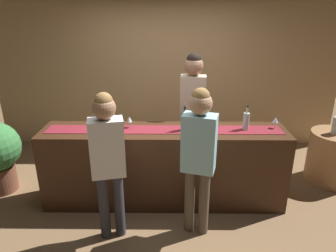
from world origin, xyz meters
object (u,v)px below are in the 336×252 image
at_px(wine_glass_near_customer, 129,120).
at_px(customer_sipping, 199,149).
at_px(customer_browsing, 108,154).
at_px(round_side_table, 332,157).
at_px(wine_bottle_amber, 200,120).
at_px(wine_glass_mid_counter, 275,120).
at_px(wine_bottle_green, 185,122).
at_px(wine_bottle_clear, 246,121).
at_px(wine_glass_far_end, 99,124).
at_px(bartender, 193,103).

distance_m(wine_glass_near_customer, customer_sipping, 1.04).
relative_size(customer_browsing, round_side_table, 2.21).
distance_m(wine_bottle_amber, wine_glass_mid_counter, 0.91).
bearing_deg(wine_bottle_green, round_side_table, 13.90).
bearing_deg(wine_glass_mid_counter, customer_browsing, -158.62).
bearing_deg(customer_browsing, customer_sipping, -7.80).
relative_size(wine_bottle_clear, wine_glass_far_end, 2.10).
bearing_deg(wine_bottle_amber, customer_browsing, -143.67).
relative_size(wine_bottle_green, customer_browsing, 0.19).
height_order(wine_bottle_amber, wine_bottle_clear, same).
height_order(wine_bottle_clear, wine_glass_near_customer, wine_bottle_clear).
distance_m(wine_bottle_amber, wine_bottle_clear, 0.54).
bearing_deg(wine_bottle_green, customer_browsing, -140.00).
bearing_deg(wine_bottle_green, wine_bottle_clear, 2.61).
bearing_deg(customer_sipping, wine_bottle_amber, 99.40).
xyz_separation_m(wine_bottle_clear, wine_glass_near_customer, (-1.41, 0.05, -0.01)).
relative_size(wine_glass_near_customer, customer_browsing, 0.09).
xyz_separation_m(wine_glass_mid_counter, customer_sipping, (-0.98, -0.66, -0.07)).
height_order(wine_bottle_clear, customer_browsing, customer_browsing).
bearing_deg(wine_bottle_clear, wine_glass_mid_counter, 6.55).
relative_size(wine_bottle_green, wine_glass_near_customer, 2.10).
relative_size(wine_bottle_amber, customer_browsing, 0.19).
distance_m(wine_bottle_amber, wine_glass_near_customer, 0.87).
distance_m(wine_bottle_clear, customer_browsing, 1.69).
distance_m(wine_glass_near_customer, wine_glass_mid_counter, 1.77).
xyz_separation_m(wine_glass_mid_counter, bartender, (-0.97, 0.52, 0.06)).
bearing_deg(wine_glass_near_customer, round_side_table, 9.12).
xyz_separation_m(wine_bottle_amber, wine_glass_near_customer, (-0.86, 0.02, -0.01)).
height_order(wine_glass_mid_counter, customer_sipping, customer_sipping).
bearing_deg(customer_sipping, wine_glass_far_end, 170.61).
height_order(bartender, customer_sipping, bartender).
height_order(wine_bottle_clear, round_side_table, wine_bottle_clear).
relative_size(wine_bottle_amber, wine_glass_far_end, 2.10).
xyz_separation_m(wine_bottle_amber, wine_bottle_green, (-0.19, -0.06, 0.00)).
relative_size(wine_bottle_amber, wine_glass_mid_counter, 2.10).
bearing_deg(bartender, wine_bottle_clear, 142.03).
bearing_deg(wine_glass_far_end, wine_bottle_green, 3.29).
relative_size(wine_bottle_green, wine_glass_mid_counter, 2.10).
distance_m(bartender, customer_sipping, 1.19).
bearing_deg(wine_bottle_green, customer_sipping, -78.23).
bearing_deg(round_side_table, customer_browsing, -157.84).
xyz_separation_m(wine_bottle_green, wine_glass_mid_counter, (1.10, 0.08, -0.01)).
xyz_separation_m(wine_bottle_clear, bartender, (-0.61, 0.56, 0.05)).
relative_size(wine_bottle_amber, customer_sipping, 0.18).
xyz_separation_m(wine_glass_near_customer, customer_sipping, (0.79, -0.67, -0.07)).
bearing_deg(round_side_table, wine_bottle_amber, -166.44).
bearing_deg(wine_bottle_amber, wine_glass_near_customer, 178.73).
xyz_separation_m(wine_glass_near_customer, round_side_table, (2.82, 0.45, -0.72)).
bearing_deg(wine_bottle_green, bartender, 77.39).
distance_m(wine_glass_mid_counter, wine_glass_far_end, 2.12).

